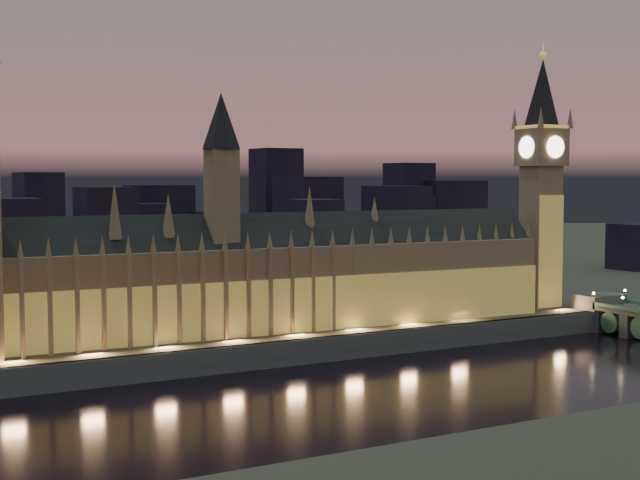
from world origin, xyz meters
name	(u,v)px	position (x,y,z in m)	size (l,w,h in m)	color
ground_plane	(398,388)	(0.00, 0.00, 0.00)	(2000.00, 2000.00, 0.00)	black
north_bank	(35,247)	(0.00, 520.00, 4.00)	(2000.00, 960.00, 8.00)	#3C442C
embankment_wall	(327,349)	(0.00, 41.00, 4.00)	(2000.00, 2.50, 8.00)	#474C58
palace_of_westminster	(276,275)	(-8.18, 61.74, 26.37)	(202.00, 28.43, 78.00)	#8B6B56
elizabeth_tower	(542,160)	(108.00, 61.92, 65.66)	(18.00, 18.00, 103.63)	#8B6B56
city_backdrop	(193,231)	(30.45, 244.16, 30.14)	(460.09, 215.63, 69.50)	black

